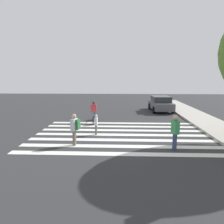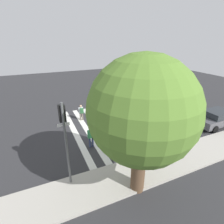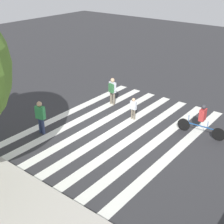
% 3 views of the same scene
% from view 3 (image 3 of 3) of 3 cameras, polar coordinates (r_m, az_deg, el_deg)
% --- Properties ---
extents(ground_plane, '(60.00, 60.00, 0.00)m').
position_cam_3_polar(ground_plane, '(15.26, 0.75, -3.23)').
color(ground_plane, '#2D2D30').
extents(sidewalk_curb, '(36.00, 2.50, 0.14)m').
position_cam_3_polar(sidewalk_curb, '(11.75, -18.81, -14.38)').
color(sidewalk_curb, '#ADA89E').
rests_on(sidewalk_curb, ground_plane).
extents(crosswalk_stripes, '(6.86, 10.00, 0.01)m').
position_cam_3_polar(crosswalk_stripes, '(15.25, 0.76, -3.22)').
color(crosswalk_stripes, silver).
rests_on(crosswalk_stripes, ground_plane).
extents(pedestrian_adult_tall_backpack, '(0.47, 0.43, 1.57)m').
position_cam_3_polar(pedestrian_adult_tall_backpack, '(17.62, 0.05, 4.17)').
color(pedestrian_adult_tall_backpack, '#6B6051').
rests_on(pedestrian_adult_tall_backpack, ground_plane).
extents(pedestrian_adult_blue_shirt, '(0.33, 0.18, 1.19)m').
position_cam_3_polar(pedestrian_adult_blue_shirt, '(16.02, 3.92, 0.86)').
color(pedestrian_adult_blue_shirt, '#6B6051').
rests_on(pedestrian_adult_blue_shirt, ground_plane).
extents(pedestrian_child_with_backpack, '(0.49, 0.30, 1.65)m').
position_cam_3_polar(pedestrian_child_with_backpack, '(14.89, -12.94, -0.66)').
color(pedestrian_child_with_backpack, navy).
rests_on(pedestrian_child_with_backpack, ground_plane).
extents(cyclist_mid_street, '(2.31, 0.41, 1.59)m').
position_cam_3_polar(cyclist_mid_street, '(14.96, 16.15, -1.23)').
color(cyclist_mid_street, black).
rests_on(cyclist_mid_street, ground_plane).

